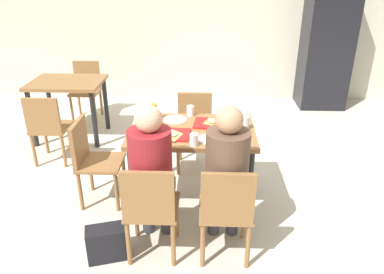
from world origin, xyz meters
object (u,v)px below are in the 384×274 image
(background_table, at_px, (68,91))
(chair_left_end, at_px, (91,156))
(soda_can, at_px, (246,123))
(chair_near_right, at_px, (226,208))
(tray_red_far, at_px, (214,124))
(handbag, at_px, (108,243))
(background_chair_near, at_px, (48,125))
(drink_fridge, at_px, (326,47))
(chair_near_left, at_px, (151,206))
(foil_bundle, at_px, (138,124))
(tray_red_near, at_px, (169,134))
(person_in_brown_jacket, at_px, (227,169))
(plastic_cup_b, at_px, (194,140))
(pizza_slice_b, at_px, (214,121))
(paper_plate_near_edge, at_px, (211,139))
(person_in_red, at_px, (152,168))
(main_table, at_px, (192,140))
(pizza_slice_a, at_px, (172,134))
(paper_plate_center, at_px, (175,120))
(background_chair_far, at_px, (86,86))
(condiment_bottle, at_px, (154,112))
(plastic_cup_a, at_px, (190,111))
(chair_far_side, at_px, (194,125))

(background_table, bearing_deg, chair_left_end, -64.40)
(soda_can, relative_size, background_table, 0.14)
(chair_near_right, bearing_deg, tray_red_far, 95.44)
(chair_near_right, height_order, soda_can, soda_can)
(handbag, height_order, background_chair_near, background_chair_near)
(chair_left_end, distance_m, drink_fridge, 4.11)
(chair_near_left, xyz_separation_m, foil_bundle, (-0.20, 0.75, 0.34))
(chair_near_right, bearing_deg, tray_red_near, 126.93)
(chair_near_left, relative_size, drink_fridge, 0.44)
(tray_red_near, bearing_deg, person_in_brown_jacket, -46.03)
(handbag, bearing_deg, tray_red_near, 56.24)
(chair_left_end, distance_m, plastic_cup_b, 1.08)
(plastic_cup_b, bearing_deg, pizza_slice_b, 69.51)
(paper_plate_near_edge, xyz_separation_m, foil_bundle, (-0.64, 0.19, 0.05))
(soda_can, bearing_deg, foil_bundle, -177.69)
(person_in_red, xyz_separation_m, paper_plate_near_edge, (0.45, 0.42, 0.05))
(main_table, distance_m, pizza_slice_a, 0.27)
(paper_plate_near_edge, bearing_deg, background_table, 137.37)
(tray_red_far, xyz_separation_m, handbag, (-0.83, -0.90, -0.64))
(chair_near_left, xyz_separation_m, tray_red_far, (0.48, 0.88, 0.30))
(pizza_slice_b, bearing_deg, chair_near_left, -118.03)
(person_in_red, bearing_deg, pizza_slice_a, 76.68)
(paper_plate_center, relative_size, plastic_cup_b, 2.20)
(chair_near_left, bearing_deg, background_chair_far, 114.72)
(background_chair_far, bearing_deg, pizza_slice_a, -57.93)
(tray_red_near, bearing_deg, drink_fridge, 53.86)
(main_table, bearing_deg, pizza_slice_b, 33.69)
(plastic_cup_b, xyz_separation_m, condiment_bottle, (-0.39, 0.54, 0.03))
(soda_can, height_order, foil_bundle, soda_can)
(tray_red_near, bearing_deg, plastic_cup_b, -40.55)
(condiment_bottle, distance_m, drink_fridge, 3.53)
(tray_red_far, bearing_deg, plastic_cup_a, 136.74)
(handbag, relative_size, drink_fridge, 0.17)
(paper_plate_near_edge, relative_size, handbag, 0.69)
(plastic_cup_b, distance_m, soda_can, 0.57)
(main_table, bearing_deg, handbag, -128.81)
(chair_near_right, height_order, paper_plate_near_edge, chair_near_right)
(person_in_brown_jacket, height_order, soda_can, person_in_brown_jacket)
(chair_near_right, height_order, chair_left_end, same)
(chair_near_left, relative_size, background_chair_near, 1.00)
(drink_fridge, bearing_deg, paper_plate_near_edge, -120.66)
(paper_plate_center, relative_size, pizza_slice_a, 0.94)
(pizza_slice_a, distance_m, drink_fridge, 3.70)
(paper_plate_near_edge, distance_m, soda_can, 0.39)
(chair_near_left, bearing_deg, plastic_cup_b, 55.11)
(chair_near_right, distance_m, background_chair_near, 2.43)
(plastic_cup_b, xyz_separation_m, handbag, (-0.66, -0.46, -0.69))
(chair_near_right, relative_size, chair_far_side, 1.00)
(chair_far_side, distance_m, plastic_cup_a, 0.56)
(main_table, xyz_separation_m, drink_fridge, (1.98, 2.85, 0.29))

